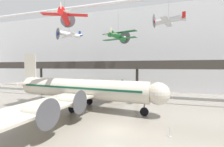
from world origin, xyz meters
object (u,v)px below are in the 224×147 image
(stanchion_barrier, at_px, (170,134))
(suspended_plane_silver_racer, at_px, (168,20))
(suspended_plane_red_highwing, at_px, (65,17))
(airliner_silver_main, at_px, (80,89))
(suspended_plane_white_twin, at_px, (69,35))
(suspended_plane_green_biplane, at_px, (118,36))

(stanchion_barrier, bearing_deg, suspended_plane_silver_racer, 88.04)
(suspended_plane_red_highwing, height_order, stanchion_barrier, suspended_plane_red_highwing)
(airliner_silver_main, height_order, stanchion_barrier, airliner_silver_main)
(stanchion_barrier, bearing_deg, airliner_silver_main, 154.48)
(airliner_silver_main, height_order, suspended_plane_white_twin, suspended_plane_white_twin)
(suspended_plane_silver_racer, bearing_deg, suspended_plane_green_biplane, -5.15)
(airliner_silver_main, xyz_separation_m, suspended_plane_white_twin, (-7.81, 9.09, 12.10))
(suspended_plane_white_twin, xyz_separation_m, stanchion_barrier, (22.82, -16.26, -15.32))
(suspended_plane_silver_racer, height_order, suspended_plane_green_biplane, same)
(suspended_plane_green_biplane, distance_m, stanchion_barrier, 24.07)
(suspended_plane_silver_racer, xyz_separation_m, suspended_plane_red_highwing, (-17.33, -7.73, -0.09))
(suspended_plane_green_biplane, height_order, suspended_plane_white_twin, same)
(airliner_silver_main, height_order, suspended_plane_green_biplane, suspended_plane_green_biplane)
(suspended_plane_silver_racer, height_order, stanchion_barrier, suspended_plane_silver_racer)
(airliner_silver_main, bearing_deg, suspended_plane_green_biplane, 67.64)
(suspended_plane_red_highwing, bearing_deg, suspended_plane_green_biplane, -54.79)
(airliner_silver_main, height_order, suspended_plane_red_highwing, suspended_plane_red_highwing)
(suspended_plane_white_twin, bearing_deg, stanchion_barrier, 89.84)
(suspended_plane_green_biplane, relative_size, suspended_plane_white_twin, 1.22)
(suspended_plane_silver_racer, bearing_deg, suspended_plane_white_twin, 4.46)
(suspended_plane_green_biplane, relative_size, stanchion_barrier, 8.02)
(airliner_silver_main, bearing_deg, stanchion_barrier, -20.53)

